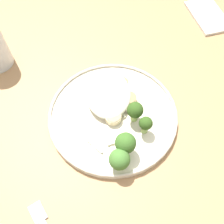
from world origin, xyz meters
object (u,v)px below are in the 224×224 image
object	(u,v)px
broccoli_floret_split_head	(134,111)
seared_scallop_on_noodles	(102,104)
broccoli_floret_left_leaning	(125,143)
broccoli_floret_tall_stalk	(118,160)
seared_scallop_large_seared	(128,98)
seared_scallop_tilted_round	(110,95)
broccoli_floret_small_sprig	(145,125)
dinner_plate	(112,115)
seared_scallop_right_edge	(112,117)
folded_napkin	(207,16)
seared_scallop_left_edge	(95,84)
seared_scallop_front_small	(121,84)

from	to	relation	value
broccoli_floret_split_head	seared_scallop_on_noodles	bearing A→B (deg)	63.46
broccoli_floret_left_leaning	broccoli_floret_tall_stalk	bearing A→B (deg)	157.11
seared_scallop_on_noodles	broccoli_floret_split_head	xyz separation A→B (m)	(-0.03, -0.07, 0.02)
seared_scallop_large_seared	broccoli_floret_left_leaning	distance (m)	0.13
seared_scallop_tilted_round	broccoli_floret_small_sprig	bearing A→B (deg)	-141.78
dinner_plate	broccoli_floret_split_head	bearing A→B (deg)	-105.58
broccoli_floret_left_leaning	seared_scallop_on_noodles	bearing A→B (deg)	21.70
seared_scallop_on_noodles	broccoli_floret_split_head	bearing A→B (deg)	-116.54
dinner_plate	broccoli_floret_tall_stalk	size ratio (longest dim) A/B	5.26
seared_scallop_tilted_round	seared_scallop_right_edge	world-z (taller)	same
broccoli_floret_small_sprig	broccoli_floret_tall_stalk	size ratio (longest dim) A/B	0.90
seared_scallop_large_seared	broccoli_floret_left_leaning	world-z (taller)	broccoli_floret_left_leaning
seared_scallop_right_edge	folded_napkin	size ratio (longest dim) A/B	0.24
seared_scallop_right_edge	seared_scallop_large_seared	world-z (taller)	seared_scallop_right_edge
seared_scallop_right_edge	broccoli_floret_small_sprig	xyz separation A→B (m)	(-0.03, -0.07, 0.02)
seared_scallop_large_seared	seared_scallop_right_edge	bearing A→B (deg)	142.35
seared_scallop_tilted_round	seared_scallop_left_edge	size ratio (longest dim) A/B	1.22
seared_scallop_large_seared	seared_scallop_front_small	distance (m)	0.04
seared_scallop_on_noodles	seared_scallop_left_edge	distance (m)	0.06
folded_napkin	seared_scallop_front_small	bearing A→B (deg)	134.04
seared_scallop_front_small	broccoli_floret_small_sprig	size ratio (longest dim) A/B	0.63
seared_scallop_on_noodles	seared_scallop_front_small	xyz separation A→B (m)	(0.06, -0.05, 0.00)
broccoli_floret_tall_stalk	seared_scallop_large_seared	bearing A→B (deg)	-10.58
broccoli_floret_small_sprig	broccoli_floret_split_head	world-z (taller)	broccoli_floret_split_head
dinner_plate	seared_scallop_left_edge	size ratio (longest dim) A/B	10.31
seared_scallop_left_edge	broccoli_floret_tall_stalk	size ratio (longest dim) A/B	0.51
seared_scallop_front_small	broccoli_floret_left_leaning	xyz separation A→B (m)	(-0.17, 0.00, 0.03)
dinner_plate	seared_scallop_large_seared	size ratio (longest dim) A/B	8.18
dinner_plate	broccoli_floret_left_leaning	xyz separation A→B (m)	(-0.09, -0.02, 0.04)
seared_scallop_front_small	broccoli_floret_small_sprig	distance (m)	0.13
seared_scallop_left_edge	seared_scallop_front_small	bearing A→B (deg)	-92.07
folded_napkin	seared_scallop_right_edge	bearing A→B (deg)	140.13
broccoli_floret_small_sprig	broccoli_floret_split_head	xyz separation A→B (m)	(0.03, 0.02, 0.00)
broccoli_floret_left_leaning	broccoli_floret_tall_stalk	world-z (taller)	broccoli_floret_left_leaning
seared_scallop_large_seared	seared_scallop_front_small	xyz separation A→B (m)	(0.04, 0.01, 0.00)
seared_scallop_left_edge	broccoli_floret_tall_stalk	xyz separation A→B (m)	(-0.20, -0.05, 0.02)
seared_scallop_right_edge	broccoli_floret_small_sprig	world-z (taller)	broccoli_floret_small_sprig
seared_scallop_on_noodles	seared_scallop_left_edge	xyz separation A→B (m)	(0.06, 0.02, -0.00)
seared_scallop_on_noodles	seared_scallop_left_edge	bearing A→B (deg)	16.12
seared_scallop_right_edge	broccoli_floret_left_leaning	xyz separation A→B (m)	(-0.08, -0.02, 0.03)
seared_scallop_left_edge	seared_scallop_front_small	world-z (taller)	seared_scallop_front_small
seared_scallop_tilted_round	seared_scallop_on_noodles	bearing A→B (deg)	141.38
dinner_plate	folded_napkin	world-z (taller)	dinner_plate
seared_scallop_left_edge	broccoli_floret_left_leaning	bearing A→B (deg)	-160.17
dinner_plate	seared_scallop_right_edge	bearing A→B (deg)	-179.20
seared_scallop_front_small	broccoli_floret_left_leaning	world-z (taller)	broccoli_floret_left_leaning
broccoli_floret_tall_stalk	folded_napkin	distance (m)	0.54
seared_scallop_tilted_round	seared_scallop_right_edge	bearing A→B (deg)	-176.46
dinner_plate	broccoli_floret_left_leaning	distance (m)	0.10
seared_scallop_front_small	seared_scallop_left_edge	bearing A→B (deg)	87.93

